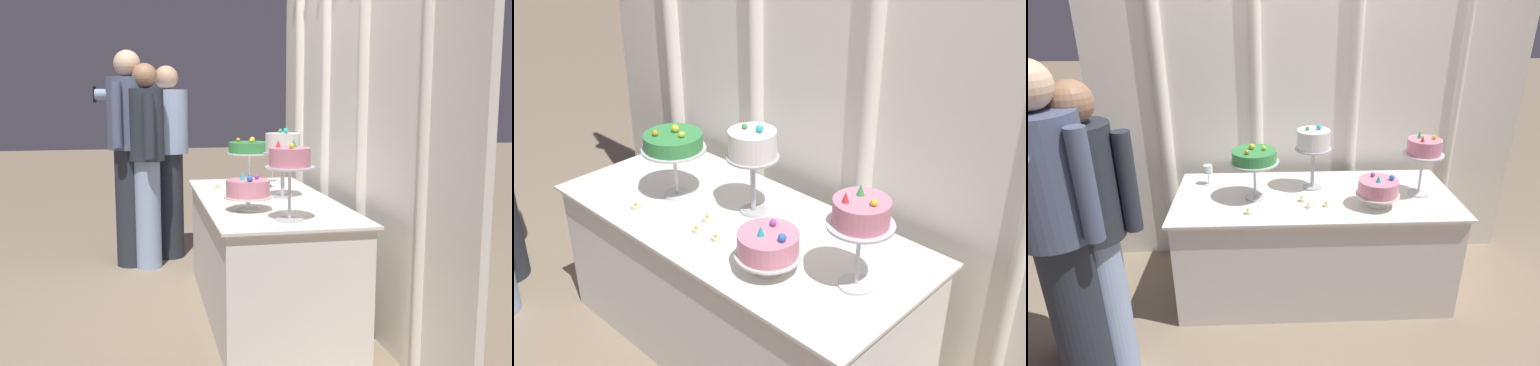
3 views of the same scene
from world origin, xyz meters
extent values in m
plane|color=gray|center=(0.00, 0.00, 0.00)|extent=(24.00, 24.00, 0.00)
cube|color=white|center=(0.00, 0.64, 1.43)|extent=(3.13, 0.04, 2.86)
cylinder|color=white|center=(-1.04, 0.61, 1.43)|extent=(0.10, 0.10, 2.86)
cylinder|color=white|center=(-0.38, 0.61, 1.43)|extent=(0.08, 0.08, 2.86)
cylinder|color=white|center=(0.32, 0.61, 1.43)|extent=(0.08, 0.08, 2.86)
cylinder|color=white|center=(1.08, 0.61, 1.43)|extent=(0.06, 0.06, 2.86)
cube|color=white|center=(0.00, 0.10, 0.36)|extent=(1.77, 0.75, 0.72)
cube|color=white|center=(0.00, 0.10, 0.72)|extent=(1.82, 0.80, 0.01)
cylinder|color=silver|center=(-0.39, 0.07, 0.74)|extent=(0.13, 0.13, 0.01)
cylinder|color=silver|center=(-0.39, 0.07, 0.86)|extent=(0.02, 0.02, 0.23)
cylinder|color=silver|center=(-0.39, 0.07, 0.98)|extent=(0.31, 0.31, 0.01)
cylinder|color=#388E47|center=(-0.39, 0.07, 1.02)|extent=(0.28, 0.28, 0.07)
sphere|color=yellow|center=(-0.33, 0.07, 1.07)|extent=(0.03, 0.03, 0.03)
sphere|color=yellow|center=(-0.40, 0.09, 1.07)|extent=(0.04, 0.04, 0.04)
sphere|color=orange|center=(-0.43, 0.00, 1.07)|extent=(0.03, 0.03, 0.03)
cylinder|color=#B2B2B7|center=(-0.01, 0.21, 0.74)|extent=(0.12, 0.12, 0.01)
cylinder|color=#B2B2B7|center=(-0.01, 0.21, 0.87)|extent=(0.02, 0.02, 0.26)
cylinder|color=#B2B2B7|center=(-0.01, 0.21, 1.01)|extent=(0.24, 0.24, 0.01)
cylinder|color=white|center=(-0.01, 0.21, 1.08)|extent=(0.22, 0.22, 0.12)
sphere|color=#2DB2B7|center=(0.03, 0.22, 1.15)|extent=(0.03, 0.03, 0.03)
sphere|color=green|center=(-0.05, 0.21, 1.15)|extent=(0.03, 0.03, 0.03)
cylinder|color=silver|center=(0.37, -0.08, 0.74)|extent=(0.13, 0.13, 0.01)
cylinder|color=silver|center=(0.37, -0.08, 0.77)|extent=(0.03, 0.03, 0.06)
cylinder|color=silver|center=(0.37, -0.08, 0.81)|extent=(0.27, 0.27, 0.01)
cylinder|color=pink|center=(0.37, -0.08, 0.86)|extent=(0.24, 0.24, 0.09)
sphere|color=blue|center=(0.44, -0.08, 0.92)|extent=(0.03, 0.03, 0.03)
sphere|color=purple|center=(0.34, -0.02, 0.92)|extent=(0.03, 0.03, 0.03)
cone|color=#2DB2B7|center=(0.36, -0.11, 0.92)|extent=(0.03, 0.03, 0.04)
cylinder|color=silver|center=(0.68, 0.08, 0.74)|extent=(0.14, 0.14, 0.01)
cylinder|color=silver|center=(0.68, 0.08, 0.87)|extent=(0.02, 0.02, 0.26)
cylinder|color=silver|center=(0.68, 0.08, 1.01)|extent=(0.26, 0.26, 0.01)
cylinder|color=pink|center=(0.68, 0.08, 1.06)|extent=(0.21, 0.21, 0.10)
sphere|color=yellow|center=(0.73, 0.08, 1.12)|extent=(0.03, 0.03, 0.03)
cone|color=green|center=(0.65, 0.11, 1.13)|extent=(0.03, 0.03, 0.04)
cone|color=#DB333D|center=(0.64, 0.03, 1.13)|extent=(0.03, 0.03, 0.04)
cylinder|color=silver|center=(-0.71, 0.30, 0.73)|extent=(0.06, 0.06, 0.00)
cylinder|color=silver|center=(-0.71, 0.30, 0.78)|extent=(0.01, 0.01, 0.08)
cylinder|color=silver|center=(-0.71, 0.30, 0.84)|extent=(0.06, 0.06, 0.06)
cylinder|color=beige|center=(-0.43, -0.15, 0.74)|extent=(0.05, 0.05, 0.02)
sphere|color=#F9CC4C|center=(-0.43, -0.15, 0.76)|extent=(0.01, 0.01, 0.01)
cylinder|color=beige|center=(-0.09, 0.01, 0.74)|extent=(0.05, 0.05, 0.02)
sphere|color=#F9CC4C|center=(-0.09, 0.01, 0.76)|extent=(0.01, 0.01, 0.01)
cylinder|color=beige|center=(-0.06, -0.09, 0.74)|extent=(0.04, 0.04, 0.02)
sphere|color=#F9CC4C|center=(-0.06, -0.09, 0.76)|extent=(0.01, 0.01, 0.01)
cylinder|color=beige|center=(0.05, -0.07, 0.74)|extent=(0.04, 0.04, 0.02)
sphere|color=#F9CC4C|center=(0.05, -0.07, 0.76)|extent=(0.01, 0.01, 0.01)
cylinder|color=#282D38|center=(-1.43, -0.43, 0.45)|extent=(0.33, 0.33, 0.89)
cylinder|color=#93ADD6|center=(-1.43, -0.43, 1.15)|extent=(0.46, 0.46, 0.52)
sphere|color=tan|center=(-1.43, -0.43, 1.51)|extent=(0.20, 0.20, 0.20)
cylinder|color=#93ADD6|center=(-1.62, -0.33, 1.14)|extent=(0.08, 0.08, 0.46)
cylinder|color=#93ADD6|center=(-1.24, -0.76, 1.38)|extent=(0.08, 0.46, 0.08)
cube|color=black|center=(-1.24, -0.99, 1.38)|extent=(0.06, 0.02, 0.12)
cylinder|color=#282D38|center=(-1.24, -0.74, 0.47)|extent=(0.32, 0.32, 0.95)
cylinder|color=#4C5675|center=(-1.24, -0.74, 1.23)|extent=(0.45, 0.45, 0.57)
sphere|color=beige|center=(-1.24, -0.74, 1.62)|extent=(0.21, 0.21, 0.21)
cube|color=maroon|center=(-1.24, -0.89, 1.26)|extent=(0.04, 0.02, 0.36)
cylinder|color=#4C5675|center=(-1.43, -0.65, 1.22)|extent=(0.08, 0.08, 0.50)
cylinder|color=#4C5675|center=(-1.05, -0.83, 1.22)|extent=(0.08, 0.08, 0.50)
cylinder|color=#93ADD6|center=(-1.14, -0.61, 0.43)|extent=(0.22, 0.22, 0.86)
cylinder|color=#282D38|center=(-1.14, -0.61, 1.14)|extent=(0.31, 0.31, 0.56)
sphere|color=#A37556|center=(-1.14, -0.61, 1.52)|extent=(0.19, 0.19, 0.19)
cylinder|color=#282D38|center=(-1.32, -0.63, 1.14)|extent=(0.08, 0.08, 0.49)
cylinder|color=#282D38|center=(-0.96, -0.59, 1.14)|extent=(0.08, 0.08, 0.49)
camera|label=1|loc=(3.60, -0.67, 1.37)|focal=41.98mm
camera|label=2|loc=(1.78, -1.55, 2.18)|focal=43.62mm
camera|label=3|loc=(-0.32, -2.48, 1.94)|focal=30.59mm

